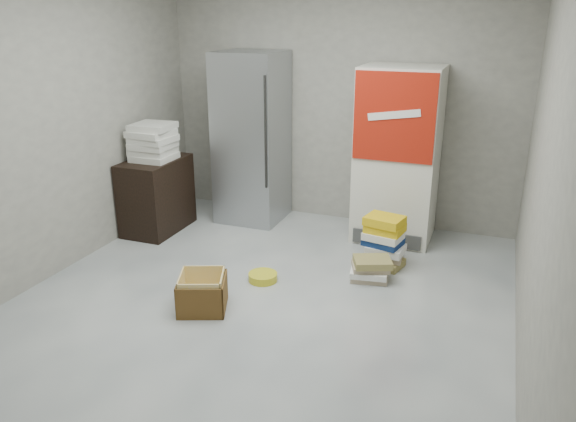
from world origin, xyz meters
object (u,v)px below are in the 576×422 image
(wood_shelf, at_px, (157,195))
(coke_cooler, at_px, (398,155))
(steel_fridge, at_px, (252,138))
(cardboard_box, at_px, (202,295))
(phonebook_stack_main, at_px, (384,241))

(wood_shelf, bearing_deg, coke_cooler, 16.28)
(steel_fridge, xyz_separation_m, cardboard_box, (0.50, -2.13, -0.82))
(cardboard_box, bearing_deg, steel_fridge, 81.72)
(coke_cooler, relative_size, cardboard_box, 3.67)
(coke_cooler, relative_size, wood_shelf, 2.25)
(steel_fridge, relative_size, coke_cooler, 1.06)
(steel_fridge, bearing_deg, coke_cooler, -0.18)
(coke_cooler, relative_size, phonebook_stack_main, 3.60)
(phonebook_stack_main, bearing_deg, coke_cooler, 100.46)
(steel_fridge, height_order, wood_shelf, steel_fridge)
(steel_fridge, height_order, cardboard_box, steel_fridge)
(coke_cooler, height_order, wood_shelf, coke_cooler)
(steel_fridge, xyz_separation_m, wood_shelf, (-0.83, -0.73, -0.55))
(coke_cooler, xyz_separation_m, phonebook_stack_main, (0.06, -0.77, -0.65))
(phonebook_stack_main, bearing_deg, wood_shelf, -174.88)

